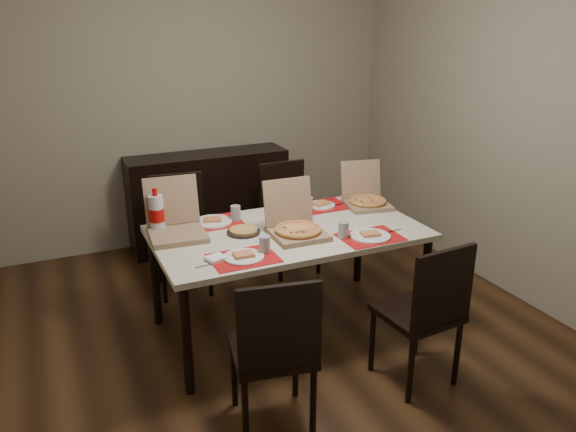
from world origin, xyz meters
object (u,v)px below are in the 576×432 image
Objects in this scene: chair_near_left at (275,348)px; chair_near_right at (426,309)px; pizza_box_center at (296,227)px; dip_bowl at (291,218)px; soda_bottle at (157,214)px; chair_far_left at (180,228)px; dining_table at (288,239)px; sideboard at (209,199)px; chair_far_right at (287,212)px.

chair_near_left is 1.00× the size of chair_near_right.
dip_bowl is at bearing 72.37° from pizza_box_center.
pizza_box_center is at bearing -27.41° from soda_bottle.
chair_far_left is at bearing 90.62° from chair_near_left.
dining_table is 1.94× the size of chair_far_left.
dip_bowl reaches higher than dining_table.
sideboard is 0.83× the size of dining_table.
soda_bottle reaches higher than dip_bowl.
dip_bowl is (0.62, -0.79, 0.25)m from chair_far_left.
dining_table is at bearing 116.54° from chair_near_right.
chair_near_left is 1.35m from soda_bottle.
sideboard is 1.61m from dip_bowl.
soda_bottle is (-0.76, -1.42, 0.43)m from sideboard.
dining_table is at bearing -113.90° from chair_far_right.
chair_near_right reaches higher than dip_bowl.
chair_far_right is 3.04× the size of soda_bottle.
chair_far_left is (-0.52, 0.95, -0.17)m from dining_table.
chair_far_right reaches higher than dip_bowl.
chair_near_left is at bearing -99.54° from sideboard.
chair_near_right is (0.96, 0.01, 0.00)m from chair_near_left.
chair_far_left is 1.00× the size of chair_far_right.
chair_near_right is 3.04× the size of soda_bottle.
chair_near_right and chair_far_left have the same top height.
dining_table is 5.89× the size of soda_bottle.
sideboard is 0.92m from chair_far_left.
dip_bowl is 0.38× the size of soda_bottle.
chair_near_right is at bearing -79.12° from sideboard.
chair_far_right is 0.89m from dip_bowl.
chair_near_left is 7.97× the size of dip_bowl.
pizza_box_center is 0.93m from soda_bottle.
soda_bottle is at bearing 103.92° from chair_near_left.
soda_bottle is (-0.29, -0.63, 0.37)m from chair_far_left.
chair_near_right is 1.83m from soda_bottle.
sideboard is 0.92m from chair_far_right.
chair_near_right is (0.51, -2.67, 0.06)m from sideboard.
dip_bowl is at bearing 108.59° from chair_near_right.
chair_far_left is 0.94m from chair_far_right.
chair_near_left is (-0.45, -2.68, 0.06)m from sideboard.
chair_near_right is 2.12m from chair_far_left.
sideboard is 3.86× the size of pizza_box_center.
dining_table is 0.90m from soda_bottle.
soda_bottle is (-0.31, 1.26, 0.37)m from chair_near_left.
chair_far_right is at bearing 26.85° from soda_bottle.
chair_near_right is at bearing -44.49° from soda_bottle.
chair_near_left is 1.00× the size of chair_far_left.
sideboard is 1.61× the size of chair_near_right.
chair_far_left is 0.78m from soda_bottle.
sideboard is 1.67m from soda_bottle.
sideboard is 1.88m from pizza_box_center.
chair_far_right is (0.92, 1.89, 0.00)m from chair_near_left.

